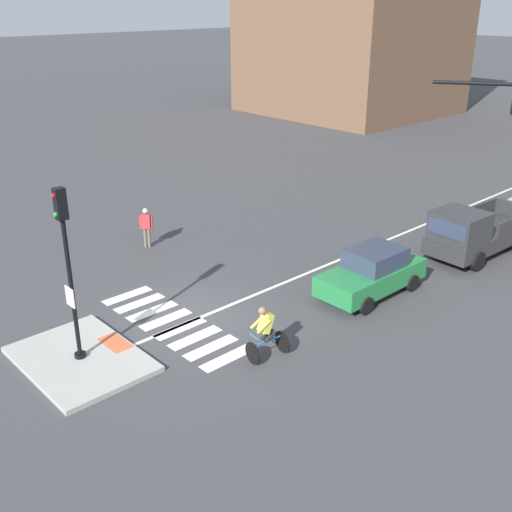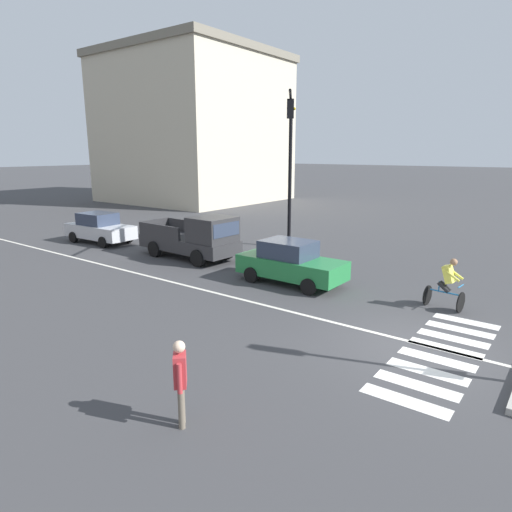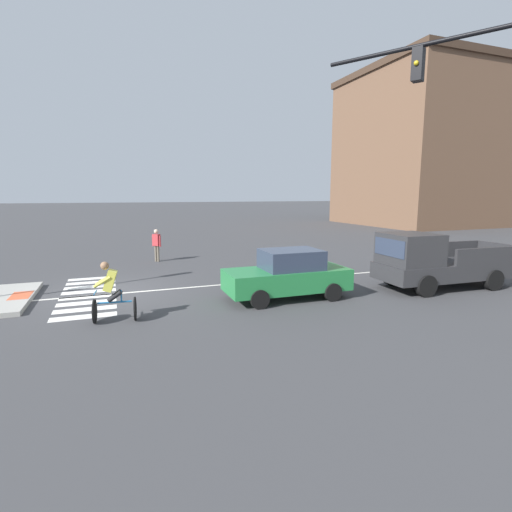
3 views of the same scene
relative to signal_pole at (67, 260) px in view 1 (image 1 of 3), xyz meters
The scene contains 18 objects.
ground_plane 4.94m from the signal_pole, 90.00° to the left, with size 300.00×300.00×0.00m, color #3D3D3F.
traffic_island 3.04m from the signal_pole, 90.00° to the left, with size 4.04×2.92×0.15m, color #A3A099.
tactile_pad_front 3.17m from the signal_pole, 90.00° to the left, with size 1.10×0.60×0.01m, color #DB5B38.
signal_pole is the anchor object (origin of this frame).
crosswalk_stripe_a 5.19m from the signal_pole, 130.23° to the left, with size 0.44×1.80×0.01m, color silver.
crosswalk_stripe_b 4.84m from the signal_pole, 121.15° to the left, with size 0.44×1.80×0.01m, color silver.
crosswalk_stripe_c 4.59m from the signal_pole, 109.93° to the left, with size 0.44×1.80×0.01m, color silver.
crosswalk_stripe_d 4.46m from the signal_pole, 96.89° to the left, with size 0.44×1.80×0.01m, color silver.
crosswalk_stripe_e 4.46m from the signal_pole, 83.11° to the left, with size 0.44×1.80×0.01m, color silver.
crosswalk_stripe_f 4.59m from the signal_pole, 70.07° to the left, with size 0.44×1.80×0.01m, color silver.
crosswalk_stripe_g 4.84m from the signal_pole, 58.85° to the left, with size 0.44×1.80×0.01m, color silver.
crosswalk_stripe_h 5.19m from the signal_pole, 49.77° to the left, with size 0.44×1.80×0.01m, color silver.
lane_centre_line 14.18m from the signal_pole, 88.93° to the left, with size 0.14×28.00×0.01m, color silver.
building_corner_left 43.38m from the signal_pole, 119.51° to the left, with size 15.67×14.91×16.74m.
car_green_eastbound_mid 10.17m from the signal_pole, 73.03° to the left, with size 1.88×4.12×1.64m.
pickup_truck_charcoal_eastbound_far 15.64m from the signal_pole, 76.83° to the left, with size 2.23×5.18×2.08m.
cyclist 5.69m from the signal_pole, 49.16° to the left, with size 0.78×1.16×1.68m.
pedestrian_at_curb_left 8.83m from the signal_pole, 134.01° to the left, with size 0.42×0.41×1.67m.
Camera 1 is at (14.16, -10.14, 9.50)m, focal length 42.88 mm.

